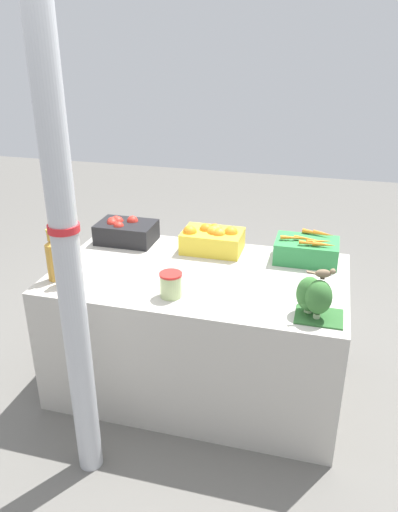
{
  "coord_description": "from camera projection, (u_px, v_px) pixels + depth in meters",
  "views": [
    {
      "loc": [
        0.64,
        -2.39,
        1.95
      ],
      "look_at": [
        0.0,
        0.0,
        0.84
      ],
      "focal_mm": 35.0,
      "sensor_mm": 36.0,
      "label": 1
    }
  ],
  "objects": [
    {
      "name": "ground_plane",
      "position": [
        199.0,
        381.0,
        3.06
      ],
      "size": [
        10.0,
        10.0,
        0.0
      ],
      "primitive_type": "plane",
      "color": "#605E59"
    },
    {
      "name": "market_table",
      "position": [
        199.0,
        330.0,
        2.91
      ],
      "size": [
        1.61,
        0.94,
        0.74
      ],
      "primitive_type": "cube",
      "color": "#B7B2A8",
      "rests_on": "ground_plane"
    },
    {
      "name": "support_pole",
      "position": [
        67.0,
        254.0,
        2.01
      ],
      "size": [
        0.13,
        0.13,
        2.27
      ],
      "color": "#B7BABF",
      "rests_on": "ground_plane"
    },
    {
      "name": "apple_crate",
      "position": [
        126.0,
        231.0,
        3.13
      ],
      "size": [
        0.36,
        0.24,
        0.16
      ],
      "color": "black",
      "rests_on": "market_table"
    },
    {
      "name": "orange_crate",
      "position": [
        212.0,
        239.0,
        3.0
      ],
      "size": [
        0.36,
        0.24,
        0.17
      ],
      "color": "gold",
      "rests_on": "market_table"
    },
    {
      "name": "carrot_crate",
      "position": [
        307.0,
        250.0,
        2.87
      ],
      "size": [
        0.36,
        0.25,
        0.16
      ],
      "color": "#2D8442",
      "rests_on": "market_table"
    },
    {
      "name": "broccoli_pile",
      "position": [
        313.0,
        297.0,
        2.29
      ],
      "size": [
        0.23,
        0.18,
        0.2
      ],
      "color": "#2D602D",
      "rests_on": "market_table"
    },
    {
      "name": "juice_bottle_amber",
      "position": [
        53.0,
        259.0,
        2.62
      ],
      "size": [
        0.07,
        0.07,
        0.29
      ],
      "color": "gold",
      "rests_on": "market_table"
    },
    {
      "name": "juice_bottle_golden",
      "position": [
        71.0,
        260.0,
        2.6
      ],
      "size": [
        0.08,
        0.08,
        0.3
      ],
      "color": "gold",
      "rests_on": "market_table"
    },
    {
      "name": "pickle_jar",
      "position": [
        171.0,
        285.0,
        2.48
      ],
      "size": [
        0.11,
        0.11,
        0.13
      ],
      "color": "#B2C684",
      "rests_on": "market_table"
    },
    {
      "name": "sparrow_bird",
      "position": [
        324.0,
        273.0,
        2.23
      ],
      "size": [
        0.13,
        0.05,
        0.05
      ],
      "rotation": [
        0.0,
        0.0,
        0.22
      ],
      "color": "#4C3D2D",
      "rests_on": "broccoli_pile"
    }
  ]
}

